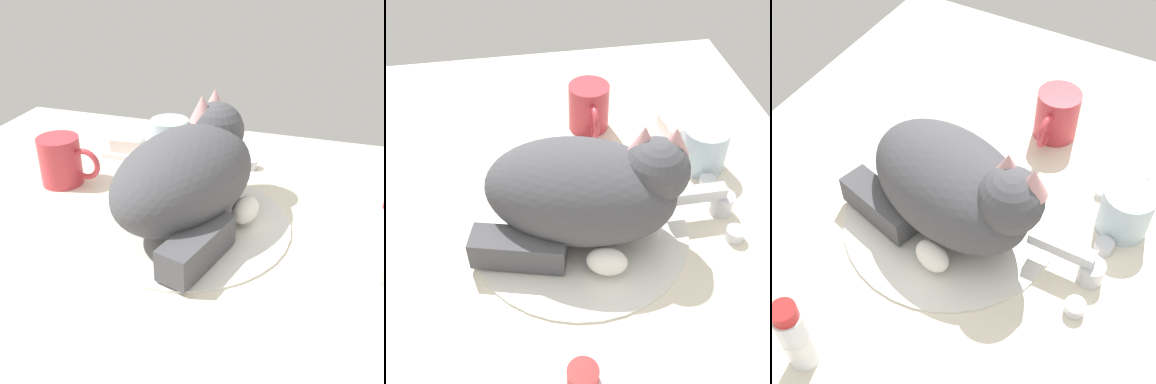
# 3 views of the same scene
# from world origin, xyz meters

# --- Properties ---
(ground_plane) EXTENTS (1.10, 0.83, 0.03)m
(ground_plane) POSITION_xyz_m (0.00, 0.00, -0.01)
(ground_plane) COLOR silver
(sink_basin) EXTENTS (0.33, 0.33, 0.01)m
(sink_basin) POSITION_xyz_m (0.00, 0.00, 0.00)
(sink_basin) COLOR silver
(sink_basin) RESTS_ON ground_plane
(faucet) EXTENTS (0.14, 0.11, 0.05)m
(faucet) POSITION_xyz_m (0.00, 0.21, 0.02)
(faucet) COLOR silver
(faucet) RESTS_ON ground_plane
(cat) EXTENTS (0.24, 0.32, 0.17)m
(cat) POSITION_xyz_m (0.00, 0.01, 0.08)
(cat) COLOR #4C4C51
(cat) RESTS_ON sink_basin
(coffee_mug) EXTENTS (0.12, 0.07, 0.09)m
(coffee_mug) POSITION_xyz_m (-0.25, 0.06, 0.04)
(coffee_mug) COLOR #C63842
(coffee_mug) RESTS_ON ground_plane
(rinse_cup) EXTENTS (0.08, 0.08, 0.08)m
(rinse_cup) POSITION_xyz_m (-0.11, 0.23, 0.04)
(rinse_cup) COLOR silver
(rinse_cup) RESTS_ON ground_plane
(soap_dish) EXTENTS (0.09, 0.06, 0.01)m
(soap_dish) POSITION_xyz_m (-0.19, 0.21, 0.01)
(soap_dish) COLOR white
(soap_dish) RESTS_ON ground_plane
(soap_bar) EXTENTS (0.07, 0.05, 0.03)m
(soap_bar) POSITION_xyz_m (-0.19, 0.21, 0.03)
(soap_bar) COLOR white
(soap_bar) RESTS_ON soap_dish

